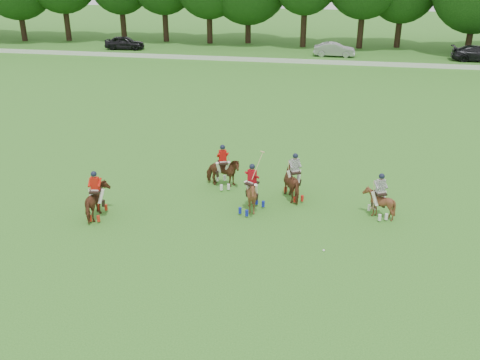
% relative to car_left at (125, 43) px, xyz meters
% --- Properties ---
extents(ground, '(180.00, 180.00, 0.00)m').
position_rel_car_left_xyz_m(ground, '(20.46, -42.50, -0.77)').
color(ground, '#2C661D').
rests_on(ground, ground).
extents(boundary_rail, '(120.00, 0.10, 0.44)m').
position_rel_car_left_xyz_m(boundary_rail, '(20.46, -4.50, -0.55)').
color(boundary_rail, white).
rests_on(boundary_rail, ground).
extents(car_left, '(4.64, 2.11, 1.54)m').
position_rel_car_left_xyz_m(car_left, '(0.00, 0.00, 0.00)').
color(car_left, black).
rests_on(car_left, ground).
extents(car_mid, '(4.47, 1.57, 1.47)m').
position_rel_car_left_xyz_m(car_mid, '(24.26, 0.00, -0.04)').
color(car_mid, '#9FA0A4').
rests_on(car_mid, ground).
extents(car_right, '(5.48, 2.34, 1.57)m').
position_rel_car_left_xyz_m(car_right, '(39.21, 0.00, 0.02)').
color(car_right, black).
rests_on(car_right, ground).
extents(polo_red_a, '(1.14, 1.86, 2.23)m').
position_rel_car_left_xyz_m(polo_red_a, '(14.61, -40.38, 0.02)').
color(polo_red_a, '#532A16').
rests_on(polo_red_a, ground).
extents(polo_red_b, '(1.89, 1.77, 2.24)m').
position_rel_car_left_xyz_m(polo_red_b, '(19.43, -36.13, 0.02)').
color(polo_red_b, '#532A16').
rests_on(polo_red_b, ground).
extents(polo_red_c, '(1.89, 1.95, 2.89)m').
position_rel_car_left_xyz_m(polo_red_c, '(21.30, -38.60, 0.08)').
color(polo_red_c, '#532A16').
rests_on(polo_red_c, ground).
extents(polo_stripe_a, '(1.63, 2.07, 2.30)m').
position_rel_car_left_xyz_m(polo_stripe_a, '(23.06, -36.82, 0.06)').
color(polo_stripe_a, '#532A16').
rests_on(polo_stripe_a, ground).
extents(polo_stripe_b, '(1.51, 1.58, 2.10)m').
position_rel_car_left_xyz_m(polo_stripe_b, '(26.94, -38.08, -0.04)').
color(polo_stripe_b, '#532A16').
rests_on(polo_stripe_b, ground).
extents(polo_ball, '(0.09, 0.09, 0.09)m').
position_rel_car_left_xyz_m(polo_ball, '(24.69, -41.55, -0.73)').
color(polo_ball, white).
rests_on(polo_ball, ground).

